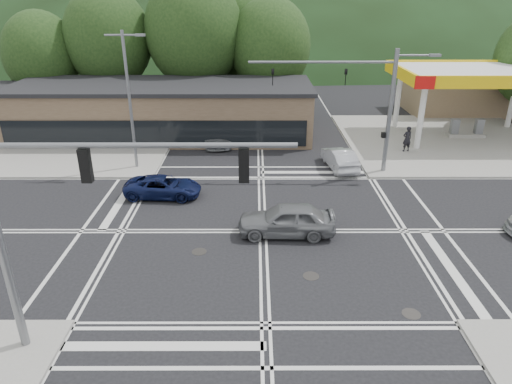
{
  "coord_description": "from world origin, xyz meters",
  "views": [
    {
      "loc": [
        -0.38,
        -20.35,
        11.12
      ],
      "look_at": [
        -0.34,
        1.74,
        1.4
      ],
      "focal_mm": 32.0,
      "sensor_mm": 36.0,
      "label": 1
    }
  ],
  "objects_px": {
    "car_blue_west": "(163,187)",
    "pedestrian": "(407,139)",
    "car_northbound": "(216,135)",
    "car_queue_b": "(284,131)",
    "car_grey_center": "(287,219)",
    "car_queue_a": "(340,158)"
  },
  "relations": [
    {
      "from": "car_grey_center",
      "to": "car_blue_west",
      "type": "bearing_deg",
      "value": -121.97
    },
    {
      "from": "car_queue_a",
      "to": "car_queue_b",
      "type": "xyz_separation_m",
      "value": [
        -3.4,
        6.73,
        -0.03
      ]
    },
    {
      "from": "car_blue_west",
      "to": "car_queue_b",
      "type": "distance_m",
      "value": 13.83
    },
    {
      "from": "pedestrian",
      "to": "car_queue_a",
      "type": "bearing_deg",
      "value": 15.06
    },
    {
      "from": "car_blue_west",
      "to": "car_northbound",
      "type": "height_order",
      "value": "car_northbound"
    },
    {
      "from": "car_blue_west",
      "to": "pedestrian",
      "type": "xyz_separation_m",
      "value": [
        16.72,
        7.89,
        0.49
      ]
    },
    {
      "from": "car_blue_west",
      "to": "car_grey_center",
      "type": "relative_size",
      "value": 0.93
    },
    {
      "from": "car_grey_center",
      "to": "car_queue_a",
      "type": "relative_size",
      "value": 1.11
    },
    {
      "from": "car_blue_west",
      "to": "car_queue_b",
      "type": "xyz_separation_m",
      "value": [
        7.79,
        11.43,
        0.06
      ]
    },
    {
      "from": "car_queue_b",
      "to": "car_northbound",
      "type": "relative_size",
      "value": 0.79
    },
    {
      "from": "car_blue_west",
      "to": "car_queue_a",
      "type": "relative_size",
      "value": 1.03
    },
    {
      "from": "car_queue_a",
      "to": "car_queue_b",
      "type": "distance_m",
      "value": 7.54
    },
    {
      "from": "car_blue_west",
      "to": "car_grey_center",
      "type": "bearing_deg",
      "value": -120.28
    },
    {
      "from": "car_northbound",
      "to": "pedestrian",
      "type": "bearing_deg",
      "value": -17.97
    },
    {
      "from": "pedestrian",
      "to": "car_queue_b",
      "type": "bearing_deg",
      "value": -36.56
    },
    {
      "from": "car_queue_b",
      "to": "pedestrian",
      "type": "height_order",
      "value": "pedestrian"
    },
    {
      "from": "car_blue_west",
      "to": "car_queue_a",
      "type": "xyz_separation_m",
      "value": [
        11.19,
        4.7,
        0.09
      ]
    },
    {
      "from": "car_queue_a",
      "to": "pedestrian",
      "type": "xyz_separation_m",
      "value": [
        5.53,
        3.19,
        0.4
      ]
    },
    {
      "from": "car_blue_west",
      "to": "car_northbound",
      "type": "distance_m",
      "value": 10.58
    },
    {
      "from": "car_blue_west",
      "to": "car_queue_a",
      "type": "bearing_deg",
      "value": -64.08
    },
    {
      "from": "pedestrian",
      "to": "car_grey_center",
      "type": "bearing_deg",
      "value": 37.09
    },
    {
      "from": "car_blue_west",
      "to": "car_northbound",
      "type": "xyz_separation_m",
      "value": [
        2.35,
        10.31,
        0.11
      ]
    }
  ]
}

